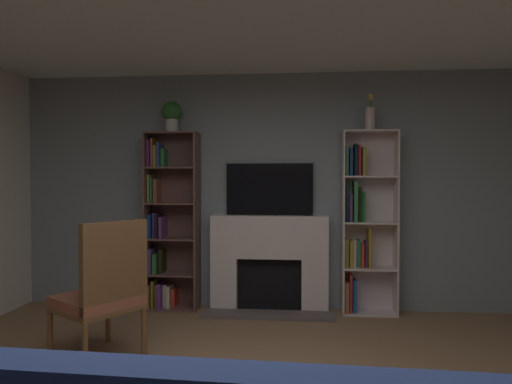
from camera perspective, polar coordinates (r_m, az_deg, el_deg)
The scene contains 8 objects.
wall_back_accent at distance 5.31m, azimuth 1.72°, elevation 0.10°, with size 5.82×0.06×2.66m, color gray.
fireplace at distance 5.25m, azimuth 1.63°, elevation -8.45°, with size 1.40×0.49×1.06m.
tv at distance 5.25m, azimuth 1.68°, elevation 0.36°, with size 0.97×0.06×0.58m, color black.
bookshelf_left at distance 5.39m, azimuth -10.78°, elevation -4.28°, with size 0.58×0.30×1.99m.
bookshelf_right at distance 5.23m, azimuth 12.86°, elevation -3.82°, with size 0.58×0.28×1.99m.
potted_plant at distance 5.36m, azimuth -10.26°, elevation 9.32°, with size 0.22×0.22×0.35m.
vase_with_flowers at distance 5.22m, azimuth 13.79°, elevation 8.94°, with size 0.10×0.10×0.39m.
armchair at distance 4.02m, azimuth -18.15°, elevation -11.44°, with size 0.79×0.79×1.13m.
Camera 1 is at (0.33, -2.42, 1.45)m, focal length 32.70 mm.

